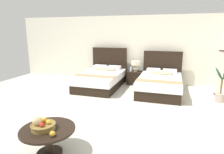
# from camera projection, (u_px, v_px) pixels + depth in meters

# --- Properties ---
(ground_plane) EXTENTS (10.02, 10.22, 0.02)m
(ground_plane) POSITION_uv_depth(u_px,v_px,m) (109.00, 114.00, 4.66)
(ground_plane) COLOR #BAB8A8
(wall_back) EXTENTS (10.02, 0.12, 2.50)m
(wall_back) POSITION_uv_depth(u_px,v_px,m) (137.00, 49.00, 7.44)
(wall_back) COLOR white
(wall_back) RESTS_ON ground
(bed_near_window) EXTENTS (1.38, 2.11, 1.31)m
(bed_near_window) POSITION_uv_depth(u_px,v_px,m) (101.00, 79.00, 6.84)
(bed_near_window) COLOR black
(bed_near_window) RESTS_ON ground
(bed_near_corner) EXTENTS (1.35, 2.06, 1.24)m
(bed_near_corner) POSITION_uv_depth(u_px,v_px,m) (160.00, 83.00, 6.24)
(bed_near_corner) COLOR black
(bed_near_corner) RESTS_ON ground
(nightstand) EXTENTS (0.55, 0.49, 0.48)m
(nightstand) POSITION_uv_depth(u_px,v_px,m) (135.00, 78.00, 7.23)
(nightstand) COLOR black
(nightstand) RESTS_ON ground
(table_lamp) EXTENTS (0.33, 0.33, 0.39)m
(table_lamp) POSITION_uv_depth(u_px,v_px,m) (136.00, 65.00, 7.14)
(table_lamp) COLOR beige
(table_lamp) RESTS_ON nightstand
(vase) EXTENTS (0.09, 0.09, 0.17)m
(vase) POSITION_uv_depth(u_px,v_px,m) (131.00, 69.00, 7.17)
(vase) COLOR #AFB5C6
(vase) RESTS_ON nightstand
(coffee_table) EXTENTS (0.85, 0.85, 0.44)m
(coffee_table) POSITION_uv_depth(u_px,v_px,m) (48.00, 134.00, 3.05)
(coffee_table) COLOR black
(coffee_table) RESTS_ON ground
(fruit_bowl) EXTENTS (0.38, 0.38, 0.22)m
(fruit_bowl) POSITION_uv_depth(u_px,v_px,m) (42.00, 125.00, 2.99)
(fruit_bowl) COLOR olive
(fruit_bowl) RESTS_ON coffee_table
(loose_apple) EXTENTS (0.08, 0.08, 0.08)m
(loose_apple) POSITION_uv_depth(u_px,v_px,m) (53.00, 134.00, 2.79)
(loose_apple) COLOR gold
(loose_apple) RESTS_ON coffee_table
(floor_lamp_corner) EXTENTS (0.21, 0.21, 1.37)m
(floor_lamp_corner) POSITION_uv_depth(u_px,v_px,m) (220.00, 73.00, 5.89)
(floor_lamp_corner) COLOR #2F171F
(floor_lamp_corner) RESTS_ON ground
(potted_palm) EXTENTS (0.43, 0.56, 0.97)m
(potted_palm) POSITION_uv_depth(u_px,v_px,m) (221.00, 91.00, 5.35)
(potted_palm) COLOR tan
(potted_palm) RESTS_ON ground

